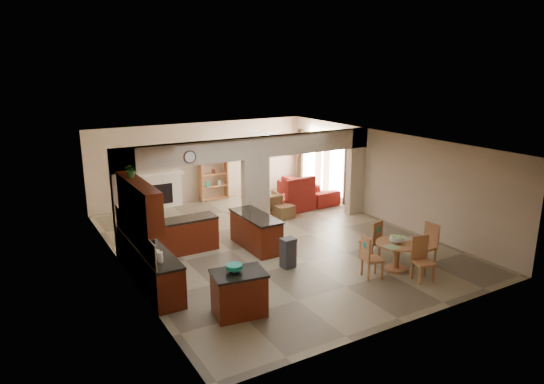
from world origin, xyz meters
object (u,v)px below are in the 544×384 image
dining_table (397,251)px  armchair (267,204)px  kitchen_island (239,293)px  sofa (307,189)px

dining_table → armchair: size_ratio=1.24×
kitchen_island → armchair: (3.67, 5.35, -0.08)m
armchair → sofa: bearing=-153.9°
kitchen_island → sofa: kitchen_island is taller
sofa → armchair: 2.39m
kitchen_island → sofa: (5.89, 6.25, -0.08)m
dining_table → sofa: bearing=74.8°
armchair → kitchen_island: bearing=59.4°
kitchen_island → armchair: bearing=64.1°
sofa → armchair: size_ratio=3.13×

